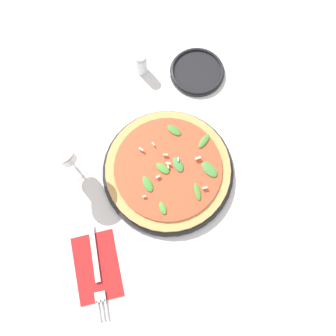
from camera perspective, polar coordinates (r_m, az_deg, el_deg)
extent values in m
plane|color=silver|center=(0.83, -1.79, -1.41)|extent=(6.00, 6.00, 0.00)
cylinder|color=black|center=(0.83, 0.00, -0.49)|extent=(0.33, 0.33, 0.01)
cylinder|color=tan|center=(0.81, 0.00, -0.19)|extent=(0.31, 0.31, 0.02)
cylinder|color=#C64728|center=(0.80, 0.00, 0.06)|extent=(0.27, 0.27, 0.01)
ellipsoid|color=#41892F|center=(0.79, -0.95, -0.05)|extent=(0.04, 0.04, 0.01)
ellipsoid|color=#457C36|center=(0.80, 7.24, -0.23)|extent=(0.05, 0.05, 0.01)
ellipsoid|color=#447B31|center=(0.82, 6.28, 4.68)|extent=(0.04, 0.04, 0.01)
ellipsoid|color=#497B2E|center=(0.78, 5.14, -4.11)|extent=(0.04, 0.02, 0.01)
ellipsoid|color=#3F7B2E|center=(0.83, 1.07, 6.57)|extent=(0.04, 0.04, 0.01)
ellipsoid|color=#478E33|center=(0.77, -1.27, -7.07)|extent=(0.03, 0.02, 0.01)
ellipsoid|color=#3E8330|center=(0.78, -3.57, -2.79)|extent=(0.05, 0.03, 0.01)
ellipsoid|color=#3D7C36|center=(0.80, 1.77, 0.60)|extent=(0.04, 0.03, 0.01)
cube|color=#EFE5C6|center=(0.77, -4.17, -4.94)|extent=(0.00, 0.01, 0.00)
cube|color=#EFE5C6|center=(0.78, -1.95, -1.54)|extent=(0.01, 0.01, 0.01)
cube|color=#EFE5C6|center=(0.80, 1.80, 1.48)|extent=(0.01, 0.01, 0.01)
cube|color=#EFE5C6|center=(0.81, -2.68, 4.21)|extent=(0.01, 0.01, 0.01)
cube|color=#EFE5C6|center=(0.78, 6.42, -3.47)|extent=(0.00, 0.01, 0.01)
cube|color=#EFE5C6|center=(0.80, 5.21, 1.70)|extent=(0.01, 0.01, 0.01)
cube|color=#EFE5C6|center=(0.80, -0.48, 2.30)|extent=(0.01, 0.01, 0.01)
cube|color=#EFE5C6|center=(0.79, 0.02, 0.24)|extent=(0.01, 0.00, 0.01)
cube|color=#EFE5C6|center=(0.79, 0.01, 0.80)|extent=(0.01, 0.01, 0.01)
cube|color=#EFE5C6|center=(0.81, -4.71, 3.25)|extent=(0.01, 0.01, 0.01)
cylinder|color=white|center=(0.87, -15.81, 0.19)|extent=(0.07, 0.07, 0.00)
cylinder|color=white|center=(0.84, -16.42, 0.88)|extent=(0.01, 0.01, 0.06)
cone|color=white|center=(0.77, -17.94, 2.60)|extent=(0.08, 0.08, 0.09)
cylinder|color=white|center=(0.79, -17.42, 2.01)|extent=(0.05, 0.05, 0.03)
cube|color=#B21E1E|center=(0.81, -12.32, -16.40)|extent=(0.16, 0.11, 0.01)
cube|color=silver|center=(0.81, -12.70, -14.20)|extent=(0.13, 0.02, 0.00)
cube|color=silver|center=(0.81, -11.73, -21.08)|extent=(0.02, 0.03, 0.00)
cube|color=silver|center=(0.81, -12.10, -23.13)|extent=(0.04, 0.00, 0.00)
cube|color=silver|center=(0.81, -11.43, -23.05)|extent=(0.04, 0.00, 0.00)
cube|color=silver|center=(0.81, -10.76, -22.97)|extent=(0.04, 0.00, 0.00)
cylinder|color=black|center=(0.95, 5.08, 16.28)|extent=(0.15, 0.15, 0.01)
torus|color=black|center=(0.95, 5.12, 16.55)|extent=(0.15, 0.15, 0.01)
cylinder|color=silver|center=(0.94, -4.53, 17.46)|extent=(0.03, 0.03, 0.06)
cylinder|color=#B7B7BF|center=(0.91, -4.70, 18.65)|extent=(0.03, 0.03, 0.01)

